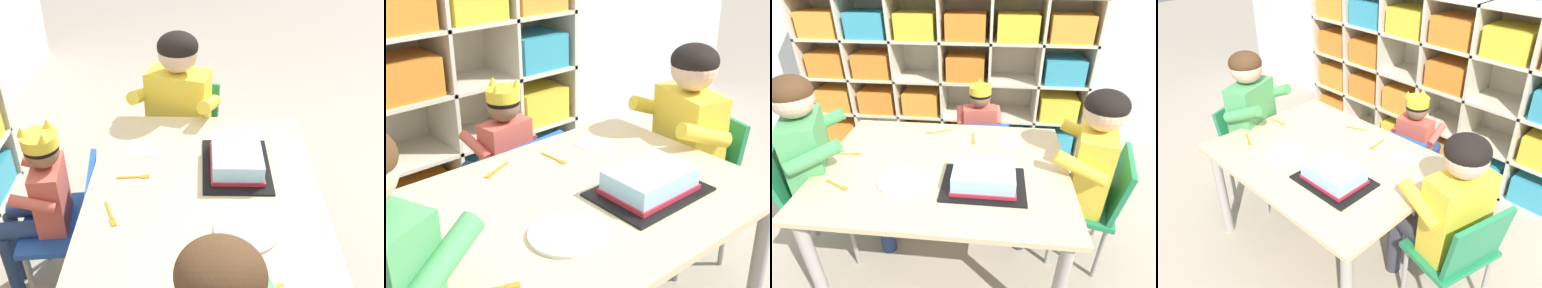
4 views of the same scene
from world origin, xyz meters
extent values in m
plane|color=tan|center=(0.00, 0.00, 0.00)|extent=(16.00, 16.00, 0.00)
cube|color=beige|center=(-0.20, 1.44, 0.64)|extent=(2.33, 0.01, 1.27)
cube|color=beige|center=(-1.36, 1.27, 0.64)|extent=(0.02, 0.35, 1.27)
cube|color=beige|center=(-0.97, 1.27, 0.64)|extent=(0.02, 0.35, 1.27)
cube|color=beige|center=(-0.59, 1.27, 0.64)|extent=(0.02, 0.35, 1.27)
cube|color=beige|center=(-0.20, 1.27, 0.64)|extent=(0.02, 0.35, 1.27)
cube|color=beige|center=(0.18, 1.27, 0.64)|extent=(0.02, 0.35, 1.27)
cube|color=beige|center=(0.57, 1.27, 0.64)|extent=(0.02, 0.35, 1.27)
cube|color=beige|center=(0.95, 1.27, 0.64)|extent=(0.02, 0.35, 1.27)
cube|color=beige|center=(-0.20, 1.27, 0.01)|extent=(2.33, 0.35, 0.02)
cube|color=beige|center=(-0.20, 1.27, 0.32)|extent=(2.33, 0.35, 0.02)
cube|color=beige|center=(-0.20, 1.27, 0.64)|extent=(2.33, 0.35, 0.02)
cube|color=beige|center=(-0.20, 1.27, 0.95)|extent=(2.33, 0.35, 0.02)
cube|color=orange|center=(-1.16, 1.25, 0.12)|extent=(0.30, 0.28, 0.19)
cube|color=yellow|center=(-0.40, 1.25, 0.12)|extent=(0.30, 0.28, 0.19)
cube|color=orange|center=(-0.01, 1.25, 0.12)|extent=(0.30, 0.28, 0.19)
cube|color=teal|center=(0.37, 1.25, 0.12)|extent=(0.30, 0.28, 0.19)
cube|color=teal|center=(0.76, 1.25, 0.12)|extent=(0.30, 0.28, 0.19)
cube|color=orange|center=(-1.16, 1.25, 0.43)|extent=(0.30, 0.28, 0.19)
cube|color=orange|center=(-0.78, 1.25, 0.43)|extent=(0.30, 0.28, 0.19)
cube|color=orange|center=(-0.40, 1.25, 0.43)|extent=(0.30, 0.28, 0.19)
cube|color=yellow|center=(0.76, 1.25, 0.43)|extent=(0.30, 0.28, 0.19)
cube|color=orange|center=(-1.16, 1.25, 0.74)|extent=(0.30, 0.28, 0.19)
cube|color=orange|center=(-0.78, 1.25, 0.74)|extent=(0.30, 0.28, 0.19)
cube|color=orange|center=(-0.01, 1.25, 0.74)|extent=(0.30, 0.28, 0.19)
cube|color=teal|center=(0.76, 1.25, 0.74)|extent=(0.30, 0.28, 0.19)
cube|color=orange|center=(-1.16, 1.25, 1.06)|extent=(0.30, 0.28, 0.19)
cube|color=teal|center=(-0.78, 1.25, 1.06)|extent=(0.30, 0.28, 0.19)
cube|color=yellow|center=(-0.40, 1.25, 1.06)|extent=(0.30, 0.28, 0.19)
cube|color=orange|center=(-0.01, 1.25, 1.06)|extent=(0.30, 0.28, 0.19)
cube|color=yellow|center=(0.37, 1.25, 1.06)|extent=(0.30, 0.28, 0.19)
cube|color=orange|center=(0.76, 1.25, 1.06)|extent=(0.30, 0.28, 0.19)
cube|color=#D1B789|center=(0.00, 0.00, 0.62)|extent=(1.18, 0.87, 0.02)
cylinder|color=#9E9993|center=(-0.53, -0.38, 0.30)|extent=(0.06, 0.06, 0.60)
cylinder|color=#9E9993|center=(-0.53, 0.38, 0.30)|extent=(0.06, 0.06, 0.60)
cylinder|color=#9E9993|center=(0.53, 0.38, 0.30)|extent=(0.06, 0.06, 0.60)
cube|color=#1E4CA8|center=(0.14, 0.60, 0.37)|extent=(0.40, 0.34, 0.03)
cube|color=#1E4CA8|center=(0.15, 0.46, 0.50)|extent=(0.34, 0.10, 0.25)
cylinder|color=gray|center=(0.28, 0.74, 0.18)|extent=(0.02, 0.02, 0.35)
cylinder|color=gray|center=(-0.03, 0.71, 0.18)|extent=(0.02, 0.02, 0.35)
cylinder|color=gray|center=(0.30, 0.50, 0.18)|extent=(0.02, 0.02, 0.35)
cylinder|color=gray|center=(0.00, 0.46, 0.18)|extent=(0.02, 0.02, 0.35)
cube|color=#D15647|center=(0.14, 0.61, 0.52)|extent=(0.22, 0.14, 0.29)
sphere|color=brown|center=(0.14, 0.61, 0.74)|extent=(0.13, 0.13, 0.13)
ellipsoid|color=black|center=(0.14, 0.61, 0.76)|extent=(0.14, 0.14, 0.10)
cylinder|color=yellow|center=(0.14, 0.61, 0.79)|extent=(0.14, 0.14, 0.05)
cone|color=yellow|center=(0.13, 0.67, 0.83)|extent=(0.04, 0.04, 0.04)
cone|color=yellow|center=(0.19, 0.59, 0.83)|extent=(0.04, 0.04, 0.04)
cone|color=yellow|center=(0.09, 0.58, 0.83)|extent=(0.04, 0.04, 0.04)
cylinder|color=navy|center=(0.19, 0.73, 0.40)|extent=(0.09, 0.22, 0.07)
cylinder|color=navy|center=(0.06, 0.71, 0.40)|extent=(0.09, 0.22, 0.07)
cylinder|color=navy|center=(0.18, 0.83, 0.19)|extent=(0.06, 0.06, 0.37)
cylinder|color=navy|center=(0.05, 0.82, 0.19)|extent=(0.06, 0.06, 0.37)
cylinder|color=#D15647|center=(0.26, 0.67, 0.59)|extent=(0.07, 0.18, 0.10)
cylinder|color=#D15647|center=(0.01, 0.64, 0.59)|extent=(0.07, 0.18, 0.10)
cube|color=#238451|center=(-0.66, -0.02, 0.43)|extent=(0.42, 0.45, 0.03)
cube|color=#238451|center=(-0.79, -0.08, 0.57)|extent=(0.18, 0.33, 0.25)
cylinder|color=gray|center=(-0.49, -0.11, 0.21)|extent=(0.02, 0.02, 0.42)
cylinder|color=gray|center=(-0.60, 0.16, 0.21)|extent=(0.02, 0.02, 0.42)
cylinder|color=gray|center=(-0.72, -0.21, 0.21)|extent=(0.02, 0.02, 0.42)
cylinder|color=gray|center=(-0.83, 0.07, 0.21)|extent=(0.02, 0.02, 0.42)
cube|color=#4C9E5B|center=(-0.66, -0.02, 0.65)|extent=(0.26, 0.34, 0.42)
sphere|color=#DBB293|center=(-0.66, -0.02, 0.96)|extent=(0.19, 0.19, 0.19)
ellipsoid|color=#472D19|center=(-0.66, -0.02, 0.99)|extent=(0.19, 0.19, 0.14)
cylinder|color=navy|center=(-0.48, -0.05, 0.47)|extent=(0.32, 0.21, 0.10)
cylinder|color=navy|center=(-0.55, 0.12, 0.47)|extent=(0.32, 0.21, 0.10)
cylinder|color=navy|center=(-0.35, 0.01, 0.22)|extent=(0.08, 0.08, 0.44)
cylinder|color=navy|center=(-0.42, 0.17, 0.22)|extent=(0.08, 0.08, 0.44)
cylinder|color=#4C9E5B|center=(-0.54, -0.16, 0.74)|extent=(0.25, 0.15, 0.14)
cylinder|color=#4C9E5B|center=(-0.67, 0.16, 0.74)|extent=(0.25, 0.15, 0.14)
cube|color=#238451|center=(0.73, 0.12, 0.37)|extent=(0.39, 0.44, 0.03)
cube|color=#238451|center=(0.86, 0.08, 0.53)|extent=(0.15, 0.35, 0.29)
cylinder|color=gray|center=(0.65, 0.30, 0.18)|extent=(0.02, 0.02, 0.35)
cylinder|color=gray|center=(0.57, 0.00, 0.18)|extent=(0.02, 0.02, 0.35)
cylinder|color=gray|center=(0.88, 0.24, 0.18)|extent=(0.02, 0.02, 0.35)
cylinder|color=gray|center=(0.80, -0.06, 0.18)|extent=(0.02, 0.02, 0.35)
cube|color=yellow|center=(0.73, 0.12, 0.58)|extent=(0.23, 0.33, 0.42)
sphere|color=#DBB293|center=(0.73, 0.12, 0.89)|extent=(0.19, 0.19, 0.19)
ellipsoid|color=black|center=(0.73, 0.12, 0.92)|extent=(0.19, 0.19, 0.14)
cylinder|color=#33333D|center=(0.60, 0.25, 0.40)|extent=(0.32, 0.17, 0.10)
cylinder|color=#33333D|center=(0.56, 0.07, 0.40)|extent=(0.32, 0.17, 0.10)
cylinder|color=#33333D|center=(0.46, 0.28, 0.19)|extent=(0.08, 0.08, 0.37)
cylinder|color=#33333D|center=(0.41, 0.11, 0.19)|extent=(0.08, 0.08, 0.37)
cylinder|color=yellow|center=(0.71, 0.30, 0.68)|extent=(0.26, 0.13, 0.14)
cylinder|color=yellow|center=(0.62, -0.03, 0.68)|extent=(0.26, 0.13, 0.14)
cube|color=black|center=(0.20, -0.13, 0.63)|extent=(0.36, 0.27, 0.01)
cube|color=#9ED1EF|center=(0.20, -0.13, 0.67)|extent=(0.26, 0.19, 0.08)
cube|color=red|center=(0.20, -0.13, 0.64)|extent=(0.28, 0.20, 0.02)
cylinder|color=white|center=(-0.16, -0.14, 0.63)|extent=(0.22, 0.22, 0.01)
cube|color=white|center=(0.32, 0.27, 0.63)|extent=(0.13, 0.13, 0.00)
cube|color=orange|center=(-0.52, 0.05, 0.63)|extent=(0.11, 0.02, 0.00)
cube|color=orange|center=(-0.45, 0.05, 0.63)|extent=(0.04, 0.02, 0.00)
cube|color=orange|center=(-0.46, -0.19, 0.63)|extent=(0.09, 0.05, 0.00)
cube|color=orange|center=(-0.40, -0.22, 0.63)|extent=(0.04, 0.03, 0.00)
cube|color=orange|center=(0.12, 0.29, 0.63)|extent=(0.02, 0.09, 0.00)
cube|color=orange|center=(0.13, 0.23, 0.63)|extent=(0.02, 0.04, 0.00)
cube|color=orange|center=(-0.07, 0.34, 0.63)|extent=(0.09, 0.05, 0.00)
cube|color=orange|center=(-0.13, 0.31, 0.63)|extent=(0.04, 0.03, 0.00)
camera|label=1|loc=(-1.29, 0.02, 1.73)|focal=43.25mm
camera|label=2|loc=(-0.95, -1.10, 1.48)|focal=48.97mm
camera|label=3|loc=(0.22, -1.18, 1.46)|focal=28.40mm
camera|label=4|loc=(1.31, -1.16, 1.75)|focal=36.32mm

